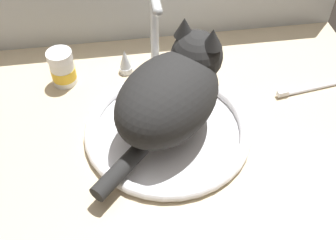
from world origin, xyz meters
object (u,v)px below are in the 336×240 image
object	(u,v)px
faucet	(155,43)
cat	(174,91)
pill_bottle	(63,69)
toothbrush	(311,88)
sink_basin	(168,130)

from	to	relation	value
faucet	cat	world-z (taller)	faucet
pill_bottle	toothbrush	bearing A→B (deg)	-11.18
cat	pill_bottle	xyz separation A→B (cm)	(-23.10, 17.98, -6.44)
sink_basin	pill_bottle	bearing A→B (deg)	138.35
faucet	cat	distance (cm)	19.17
sink_basin	cat	xyz separation A→B (cm)	(1.32, 1.40, 9.47)
cat	sink_basin	bearing A→B (deg)	-133.40
sink_basin	pill_bottle	distance (cm)	29.30
faucet	cat	size ratio (longest dim) A/B	0.68
toothbrush	pill_bottle	bearing A→B (deg)	168.82
sink_basin	toothbrush	size ratio (longest dim) A/B	1.89
faucet	sink_basin	bearing A→B (deg)	-90.00
cat	pill_bottle	bearing A→B (deg)	142.11
sink_basin	toothbrush	distance (cm)	35.92
cat	toothbrush	xyz separation A→B (cm)	(33.66, 6.76, -9.92)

